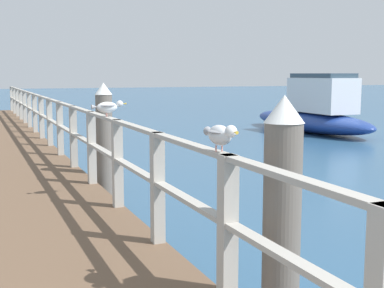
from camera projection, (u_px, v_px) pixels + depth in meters
The scene contains 6 objects.
pier_railing at pixel (50, 117), 12.35m from camera, with size 0.12×25.08×1.12m.
dock_piling_near at pixel (282, 230), 3.84m from camera, with size 0.29×0.29×2.00m.
dock_piling_far at pixel (105, 141), 8.92m from camera, with size 0.29×0.29×2.00m.
seagull_foreground at pixel (220, 134), 3.84m from camera, with size 0.18×0.48×0.21m.
seagull_background at pixel (108, 107), 7.02m from camera, with size 0.48×0.18×0.21m.
boat_2 at pixel (314, 113), 19.28m from camera, with size 1.93×6.70×2.16m.
Camera 1 is at (-0.39, 0.62, 2.15)m, focal length 49.05 mm.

